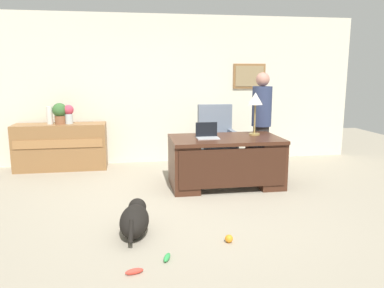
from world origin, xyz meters
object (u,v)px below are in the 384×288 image
Objects in this scene: dog_toy_bone at (167,257)px; person_standing at (261,122)px; desk at (226,160)px; dog_toy_plush at (134,271)px; dog_lying at (135,219)px; dog_toy_ball at (229,239)px; armchair at (217,141)px; potted_plant at (60,112)px; vase_with_flowers at (69,113)px; vase_empty at (50,115)px; laptop at (207,134)px; desk_lamp at (255,101)px; credenza at (61,147)px.

person_standing is at bearing 56.23° from dog_toy_bone.
desk is 10.31× the size of dog_toy_plush.
dog_lying is (-1.36, -1.51, -0.24)m from desk.
desk is 1.97m from dog_toy_ball.
dog_toy_ball reaches higher than dog_toy_bone.
dog_toy_bone is (-1.20, -3.20, -0.47)m from armchair.
dog_lying is at bearing -67.90° from potted_plant.
dog_lying is at bearing 157.60° from dog_toy_ball.
vase_with_flowers is 0.90× the size of potted_plant.
dog_toy_plush is at bearing -146.09° from dog_toy_bone.
vase_empty is 0.17m from potted_plant.
laptop reaches higher than dog_toy_ball.
dog_toy_ball is (-0.94, -2.06, -1.20)m from desk_lamp.
vase_with_flowers is (-2.91, 1.26, -0.26)m from desk_lamp.
laptop reaches higher than dog_toy_plush.
laptop reaches higher than dog_toy_bone.
person_standing is (3.33, -0.82, 0.46)m from credenza.
vase_with_flowers is at bearing 109.61° from dog_lying.
dog_toy_bone is at bearing -110.63° from laptop.
dog_toy_plush is (-0.94, -0.46, -0.02)m from dog_toy_ball.
laptop is 0.50× the size of desk_lamp.
vase_with_flowers is 0.15m from potted_plant.
dog_toy_plush is (-1.49, -3.40, -0.47)m from armchair.
potted_plant is at bearing 150.66° from desk.
dog_lying is at bearing -137.79° from desk_lamp.
dog_toy_bone is (-1.85, -2.76, -0.84)m from person_standing.
potted_plant reaches higher than dog_toy_bone.
potted_plant is (-1.20, 2.94, 0.84)m from dog_lying.
armchair reaches higher than credenza.
vase_with_flowers is at bearing 120.65° from dog_toy_ball.
desk_lamp is at bearing 65.61° from dog_toy_ball.
dog_toy_bone is at bearing -116.92° from desk.
dog_toy_bone is at bearing -65.44° from vase_empty.
vase_with_flowers is at bearing 156.56° from desk_lamp.
person_standing is 4.64× the size of potted_plant.
desk is 1.45× the size of armchair.
desk reaches higher than dog_lying.
person_standing reaches higher than laptop.
armchair is 3.42× the size of vase_with_flowers.
person_standing is 3.08m from dog_lying.
armchair is at bearing -8.20° from potted_plant.
desk is at bearing -27.81° from vase_empty.
laptop is at bearing 69.37° from dog_toy_bone.
vase_empty is 0.84× the size of potted_plant.
armchair reaches higher than vase_empty.
dog_toy_bone is at bearing -124.27° from desk_lamp.
vase_empty is at bearing 172.28° from armchair.
dog_toy_ball is (2.12, -3.32, -0.96)m from potted_plant.
desk_lamp reaches higher than dog_toy_bone.
laptop reaches higher than dog_lying.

